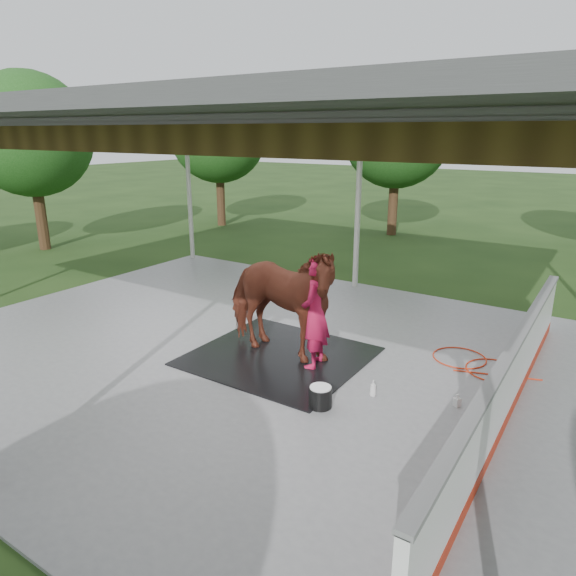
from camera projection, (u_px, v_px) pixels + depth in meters
The scene contains 12 objects.
ground at pixel (243, 350), 9.56m from camera, with size 100.00×100.00×0.00m, color #1E3814.
concrete_slab at pixel (243, 348), 9.55m from camera, with size 12.00×10.00×0.05m, color slate.
pavilion_structure at pixel (237, 127), 8.40m from camera, with size 12.60×10.60×4.05m.
dasher_board at pixel (508, 385), 6.98m from camera, with size 0.16×8.00×1.15m.
tree_belt at pixel (282, 138), 9.02m from camera, with size 28.00×28.00×5.80m.
rubber_mat at pixel (279, 356), 9.15m from camera, with size 2.91×2.73×0.02m, color black.
horse at pixel (279, 300), 8.84m from camera, with size 1.12×2.46×2.08m, color maroon.
handler at pixel (315, 313), 8.52m from camera, with size 0.70×0.46×1.92m, color #B8133F.
wash_bucket at pixel (320, 396), 7.44m from camera, with size 0.34×0.34×0.32m.
soap_bottle_a at pixel (373, 388), 7.76m from camera, with size 0.10×0.10×0.26m, color silver.
soap_bottle_b at pixel (457, 400), 7.47m from camera, with size 0.09×0.09×0.20m, color #338CD8.
hose_coil at pixel (477, 364), 8.83m from camera, with size 1.83×1.12×0.02m.
Camera 1 is at (5.54, -6.90, 3.90)m, focal length 32.00 mm.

